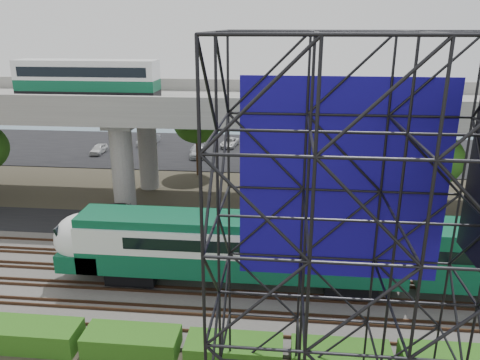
# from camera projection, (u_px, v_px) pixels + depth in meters

# --- Properties ---
(ground) EXTENTS (140.00, 140.00, 0.00)m
(ground) POSITION_uv_depth(u_px,v_px,m) (225.00, 307.00, 26.52)
(ground) COLOR #474233
(ground) RESTS_ON ground
(ballast_bed) EXTENTS (90.00, 12.00, 0.20)m
(ballast_bed) POSITION_uv_depth(u_px,v_px,m) (229.00, 286.00, 28.37)
(ballast_bed) COLOR slate
(ballast_bed) RESTS_ON ground
(service_road) EXTENTS (90.00, 5.00, 0.08)m
(service_road) POSITION_uv_depth(u_px,v_px,m) (243.00, 229.00, 36.41)
(service_road) COLOR black
(service_road) RESTS_ON ground
(parking_lot) EXTENTS (90.00, 18.00, 0.08)m
(parking_lot) POSITION_uv_depth(u_px,v_px,m) (261.00, 152.00, 58.59)
(parking_lot) COLOR black
(parking_lot) RESTS_ON ground
(harbor_water) EXTENTS (140.00, 40.00, 0.03)m
(harbor_water) POSITION_uv_depth(u_px,v_px,m) (268.00, 118.00, 79.35)
(harbor_water) COLOR #486277
(harbor_water) RESTS_ON ground
(rail_tracks) EXTENTS (90.00, 9.52, 0.16)m
(rail_tracks) POSITION_uv_depth(u_px,v_px,m) (229.00, 284.00, 28.32)
(rail_tracks) COLOR #472D1E
(rail_tracks) RESTS_ON ballast_bed
(commuter_train) EXTENTS (29.30, 3.06, 4.30)m
(commuter_train) POSITION_uv_depth(u_px,v_px,m) (276.00, 247.00, 27.23)
(commuter_train) COLOR black
(commuter_train) RESTS_ON rail_tracks
(overpass) EXTENTS (80.00, 12.00, 12.40)m
(overpass) POSITION_uv_depth(u_px,v_px,m) (237.00, 112.00, 39.10)
(overpass) COLOR #9E9B93
(overpass) RESTS_ON ground
(scaffold_tower) EXTENTS (9.36, 6.36, 15.00)m
(scaffold_tower) POSITION_uv_depth(u_px,v_px,m) (348.00, 261.00, 16.10)
(scaffold_tower) COLOR black
(scaffold_tower) RESTS_ON ground
(hedge_strip) EXTENTS (34.60, 1.80, 1.20)m
(hedge_strip) POSITION_uv_depth(u_px,v_px,m) (234.00, 349.00, 22.19)
(hedge_strip) COLOR #275212
(hedge_strip) RESTS_ON ground
(trees) EXTENTS (40.94, 16.94, 7.69)m
(trees) POSITION_uv_depth(u_px,v_px,m) (195.00, 142.00, 40.45)
(trees) COLOR #382314
(trees) RESTS_ON ground
(suv) EXTENTS (5.82, 3.09, 1.56)m
(suv) POSITION_uv_depth(u_px,v_px,m) (123.00, 215.00, 37.09)
(suv) COLOR black
(suv) RESTS_ON service_road
(parked_cars) EXTENTS (38.97, 9.62, 1.32)m
(parked_cars) POSITION_uv_depth(u_px,v_px,m) (259.00, 147.00, 58.03)
(parked_cars) COLOR silver
(parked_cars) RESTS_ON parking_lot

